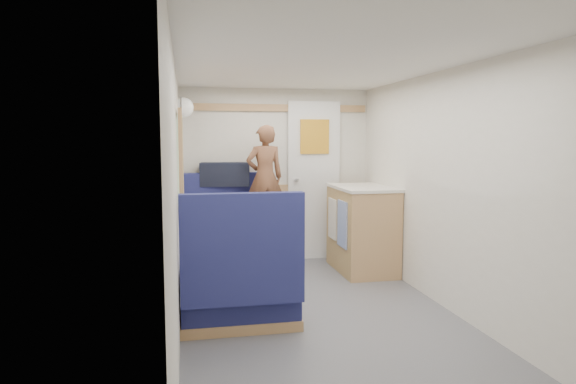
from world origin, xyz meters
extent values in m
plane|color=#515156|center=(0.00, 0.00, 0.00)|extent=(4.50, 4.50, 0.00)
plane|color=silver|center=(0.00, 0.00, 2.00)|extent=(4.50, 4.50, 0.00)
cube|color=silver|center=(0.00, 2.25, 1.00)|extent=(2.20, 0.02, 2.00)
cube|color=silver|center=(-1.10, 0.00, 1.00)|extent=(0.02, 4.50, 2.00)
cube|color=silver|center=(1.10, 0.00, 1.00)|extent=(0.02, 4.50, 2.00)
cube|color=#A4824A|center=(0.00, 2.23, 0.85)|extent=(2.15, 0.02, 0.08)
cube|color=#A4824A|center=(0.00, 2.23, 1.78)|extent=(2.15, 0.02, 0.08)
cube|color=#97A58C|center=(-1.08, 1.00, 1.25)|extent=(0.04, 1.30, 0.72)
cube|color=white|center=(0.45, 2.22, 0.93)|extent=(0.62, 0.04, 1.86)
cube|color=gold|center=(0.45, 2.19, 1.45)|extent=(0.34, 0.03, 0.40)
cylinder|color=silver|center=(0.23, 2.17, 0.95)|extent=(0.04, 0.10, 0.04)
cube|color=white|center=(-0.65, 1.00, 0.70)|extent=(0.62, 0.92, 0.04)
cylinder|color=silver|center=(-0.65, 1.00, 0.35)|extent=(0.08, 0.08, 0.66)
cylinder|color=silver|center=(-0.65, 1.00, 0.01)|extent=(0.36, 0.36, 0.03)
cube|color=navy|center=(-0.65, 1.80, 0.23)|extent=(0.88, 0.50, 0.45)
cube|color=navy|center=(-0.65, 2.08, 0.65)|extent=(0.88, 0.10, 0.80)
cube|color=#A4824A|center=(-0.65, 1.80, 0.04)|extent=(0.90, 0.52, 0.08)
cube|color=navy|center=(-0.65, 0.20, 0.23)|extent=(0.88, 0.50, 0.45)
cube|color=navy|center=(-0.65, -0.08, 0.65)|extent=(0.88, 0.10, 0.80)
cube|color=#A4824A|center=(-0.65, 0.20, 0.04)|extent=(0.90, 0.52, 0.08)
cube|color=#A4824A|center=(-0.65, 2.12, 0.88)|extent=(0.90, 0.14, 0.04)
sphere|color=white|center=(-1.04, 1.85, 1.75)|extent=(0.20, 0.20, 0.20)
cube|color=#A4824A|center=(0.82, 1.55, 0.45)|extent=(0.54, 0.90, 0.90)
cube|color=silver|center=(0.82, 1.55, 0.91)|extent=(0.56, 0.92, 0.03)
cube|color=#5972B2|center=(0.54, 1.37, 0.55)|extent=(0.01, 0.30, 0.48)
cube|color=silver|center=(0.54, 1.73, 0.55)|extent=(0.01, 0.28, 0.44)
imported|color=brown|center=(-0.19, 1.86, 1.01)|extent=(0.43, 0.31, 1.12)
cube|color=black|center=(-0.60, 2.12, 1.03)|extent=(0.57, 0.33, 0.26)
cube|color=white|center=(-0.57, 0.64, 0.73)|extent=(0.38, 0.44, 0.02)
sphere|color=#E94E0A|center=(-0.52, 0.85, 0.77)|extent=(0.07, 0.07, 0.07)
cube|color=#E1D082|center=(-0.50, 0.74, 0.76)|extent=(0.12, 0.10, 0.04)
cylinder|color=white|center=(-0.66, 0.80, 0.72)|extent=(0.06, 0.06, 0.01)
cylinder|color=white|center=(-0.66, 0.80, 0.78)|extent=(0.01, 0.01, 0.10)
sphere|color=#4C0817|center=(-0.66, 0.80, 0.85)|extent=(0.08, 0.08, 0.08)
cylinder|color=silver|center=(-0.86, 0.62, 0.78)|extent=(0.07, 0.07, 0.11)
cylinder|color=white|center=(-0.56, 1.15, 0.77)|extent=(0.07, 0.07, 0.11)
cylinder|color=#885713|center=(-0.54, 1.19, 0.77)|extent=(0.06, 0.06, 0.10)
cylinder|color=black|center=(-0.56, 1.06, 0.76)|extent=(0.03, 0.03, 0.09)
cube|color=olive|center=(-0.44, 1.18, 0.77)|extent=(0.20, 0.26, 0.09)
camera|label=1|loc=(-1.04, -3.64, 1.43)|focal=32.00mm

